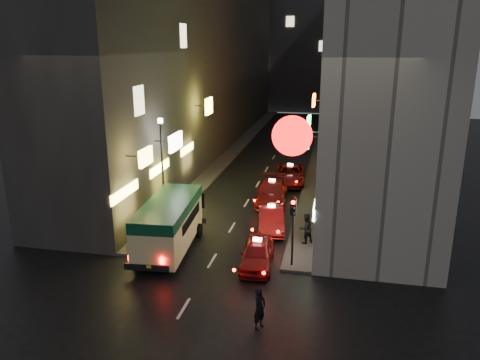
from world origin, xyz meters
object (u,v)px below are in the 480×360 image
Objects in this scene: lamp_post at (162,163)px; taxi_near at (257,251)px; traffic_light at (293,217)px; minibus at (169,220)px; pedestrian_crossing at (260,306)px.

taxi_near is at bearing -34.95° from lamp_post.
traffic_light is at bearing -28.91° from lamp_post.
minibus is 4.57m from lamp_post.
taxi_near is at bearing -9.60° from minibus.
minibus is 1.32× the size of taxi_near.
minibus reaches higher than pedestrian_crossing.
pedestrian_crossing is 0.55× the size of traffic_light.
taxi_near is 2.57× the size of pedestrian_crossing.
lamp_post reaches higher than pedestrian_crossing.
traffic_light is at bearing 0.74° from taxi_near.
lamp_post reaches higher than minibus.
lamp_post reaches higher than taxi_near.
lamp_post is (-8.20, 4.53, 1.04)m from traffic_light.
pedestrian_crossing is 12.55m from lamp_post.
minibus is 4.96m from taxi_near.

